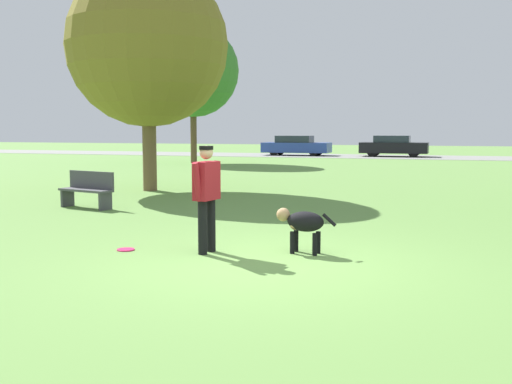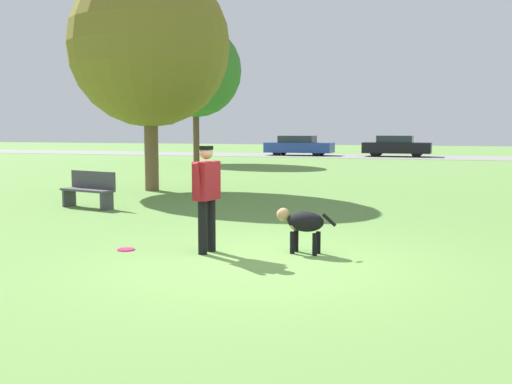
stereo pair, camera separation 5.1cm
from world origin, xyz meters
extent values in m
plane|color=#608C42|center=(0.00, 0.00, 0.00)|extent=(120.00, 120.00, 0.00)
cube|color=gray|center=(0.00, 32.22, 0.01)|extent=(120.00, 6.00, 0.01)
cylinder|color=black|center=(-0.99, 0.57, 0.39)|extent=(0.15, 0.15, 0.78)
cylinder|color=black|center=(-1.03, 0.34, 0.39)|extent=(0.15, 0.15, 0.78)
cube|color=maroon|center=(-1.01, 0.45, 1.06)|extent=(0.29, 0.46, 0.56)
cylinder|color=maroon|center=(-0.97, 0.69, 1.06)|extent=(0.12, 0.22, 0.56)
cylinder|color=maroon|center=(-1.05, 0.22, 1.06)|extent=(0.12, 0.22, 0.56)
sphere|color=tan|center=(-1.01, 0.45, 1.47)|extent=(0.23, 0.23, 0.20)
cylinder|color=black|center=(-1.01, 0.45, 1.54)|extent=(0.24, 0.24, 0.05)
ellipsoid|color=black|center=(0.37, 0.86, 0.47)|extent=(0.58, 0.35, 0.30)
ellipsoid|color=tan|center=(0.22, 0.87, 0.42)|extent=(0.18, 0.22, 0.16)
sphere|color=tan|center=(0.03, 0.89, 0.55)|extent=(0.22, 0.22, 0.20)
cylinder|color=black|center=(0.19, 0.80, 0.16)|extent=(0.08, 0.08, 0.32)
cylinder|color=black|center=(0.21, 0.96, 0.16)|extent=(0.08, 0.08, 0.32)
cylinder|color=black|center=(0.53, 0.76, 0.16)|extent=(0.08, 0.08, 0.32)
cylinder|color=black|center=(0.55, 0.93, 0.16)|extent=(0.08, 0.08, 0.32)
cylinder|color=black|center=(0.73, 0.83, 0.52)|extent=(0.22, 0.07, 0.19)
cylinder|color=#E52366|center=(-2.24, 0.25, 0.01)|extent=(0.26, 0.26, 0.02)
torus|color=#E52366|center=(-2.24, 0.25, 0.01)|extent=(0.26, 0.26, 0.02)
cylinder|color=brown|center=(-6.08, 8.19, 1.22)|extent=(0.41, 0.41, 2.44)
sphere|color=olive|center=(-6.08, 8.19, 4.19)|extent=(4.66, 4.66, 4.66)
cylinder|color=brown|center=(-10.80, 21.86, 1.52)|extent=(0.33, 0.33, 3.04)
sphere|color=#38752D|center=(-10.80, 21.86, 4.86)|extent=(4.86, 4.86, 4.86)
cube|color=#284293|center=(-7.82, 32.33, 0.54)|extent=(4.59, 1.87, 0.68)
cube|color=#232D38|center=(-7.95, 32.33, 1.12)|extent=(2.39, 1.60, 0.47)
cylinder|color=black|center=(-6.45, 33.14, 0.29)|extent=(0.59, 0.20, 0.59)
cylinder|color=black|center=(-6.44, 31.53, 0.29)|extent=(0.59, 0.20, 0.59)
cylinder|color=black|center=(-9.19, 33.12, 0.29)|extent=(0.59, 0.20, 0.59)
cylinder|color=black|center=(-9.19, 31.52, 0.29)|extent=(0.59, 0.20, 0.59)
cube|color=black|center=(-1.30, 32.61, 0.58)|extent=(4.35, 1.85, 0.69)
cube|color=#232D38|center=(-1.43, 32.61, 1.15)|extent=(2.27, 1.58, 0.45)
cylinder|color=black|center=(0.00, 33.39, 0.34)|extent=(0.67, 0.20, 0.67)
cylinder|color=black|center=(-0.01, 31.81, 0.34)|extent=(0.67, 0.20, 0.67)
cylinder|color=black|center=(-2.60, 33.40, 0.34)|extent=(0.67, 0.20, 0.67)
cylinder|color=black|center=(-2.61, 31.82, 0.34)|extent=(0.67, 0.20, 0.67)
cube|color=#47474C|center=(-5.58, 4.18, 0.41)|extent=(1.45, 0.72, 0.05)
cube|color=#47474C|center=(-5.53, 4.35, 0.64)|extent=(1.37, 0.38, 0.40)
cube|color=#47474C|center=(-4.97, 4.03, 0.20)|extent=(0.14, 0.36, 0.39)
cube|color=#47474C|center=(-6.18, 4.32, 0.20)|extent=(0.14, 0.36, 0.39)
camera|label=1|loc=(2.37, -7.52, 1.81)|focal=42.00mm
camera|label=2|loc=(2.42, -7.50, 1.81)|focal=42.00mm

